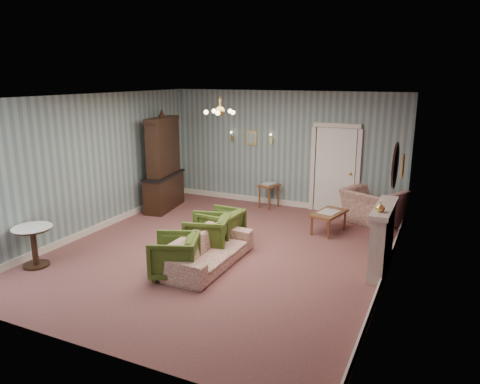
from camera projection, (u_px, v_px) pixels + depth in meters
The scene contains 27 objects.
floor at pixel (222, 251), 8.59m from camera, with size 7.00×7.00×0.00m, color brown.
ceiling at pixel (220, 96), 7.87m from camera, with size 7.00×7.00×0.00m, color white.
wall_back at pixel (285, 150), 11.30m from camera, with size 6.00×6.00×0.00m, color slate.
wall_front at pixel (81, 238), 5.16m from camera, with size 6.00×6.00×0.00m, color slate.
wall_left at pixel (94, 164), 9.46m from camera, with size 7.00×7.00×0.00m, color slate.
wall_right at pixel (392, 195), 7.00m from camera, with size 7.00×7.00×0.00m, color slate.
wall_right_floral at pixel (391, 195), 7.01m from camera, with size 7.00×7.00×0.00m, color #A25162.
door at pixel (335, 169), 10.83m from camera, with size 1.12×0.12×2.16m, color white, non-canonical shape.
olive_chair_a at pixel (174, 254), 7.45m from camera, with size 0.75×0.71×0.78m, color #455C20.
olive_chair_b at pixel (208, 233), 8.44m from camera, with size 0.78×0.73×0.80m, color #455C20.
olive_chair_c at pixel (221, 225), 8.89m from camera, with size 0.75×0.70×0.77m, color #455C20.
sofa_chintz at pixel (210, 244), 7.88m from camera, with size 2.02×0.59×0.79m, color brown.
wingback_chair at pixel (373, 200), 10.14m from camera, with size 1.20×0.78×1.05m, color brown.
dresser at pixel (163, 161), 11.07m from camera, with size 0.50×1.45×2.42m, color black, non-canonical shape.
fireplace at pixel (382, 238), 7.63m from camera, with size 0.30×1.40×1.16m, color beige, non-canonical shape.
mantel_vase at pixel (380, 207), 7.12m from camera, with size 0.15×0.15×0.15m, color gold.
oval_mirror at pixel (395, 165), 7.27m from camera, with size 0.04×0.76×0.84m, color white, non-canonical shape.
framed_print at pixel (403, 166), 8.51m from camera, with size 0.04×0.34×0.42m, color gold, non-canonical shape.
coffee_table at pixel (329, 222), 9.59m from camera, with size 0.50×0.89×0.46m, color brown, non-canonical shape.
side_table_black at pixel (381, 226), 9.16m from camera, with size 0.39×0.39×0.59m, color black, non-canonical shape.
pedestal_table at pixel (34, 246), 7.85m from camera, with size 0.67×0.67×0.73m, color black, non-canonical shape.
nesting_table at pixel (269, 195), 11.39m from camera, with size 0.39×0.49×0.65m, color brown, non-canonical shape.
gilt_mirror_back at pixel (251, 138), 11.57m from camera, with size 0.28×0.06×0.36m, color gold, non-canonical shape.
sconce_left at pixel (232, 137), 11.78m from camera, with size 0.16×0.12×0.30m, color gold, non-canonical shape.
sconce_right at pixel (271, 139), 11.33m from camera, with size 0.16×0.12×0.30m, color gold, non-canonical shape.
chandelier at pixel (220, 112), 7.93m from camera, with size 0.56×0.56×0.36m, color gold, non-canonical shape.
burgundy_cushion at pixel (370, 204), 10.04m from camera, with size 0.38×0.10×0.38m, color #5C1B17.
Camera 1 is at (3.71, -7.14, 3.25)m, focal length 33.73 mm.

